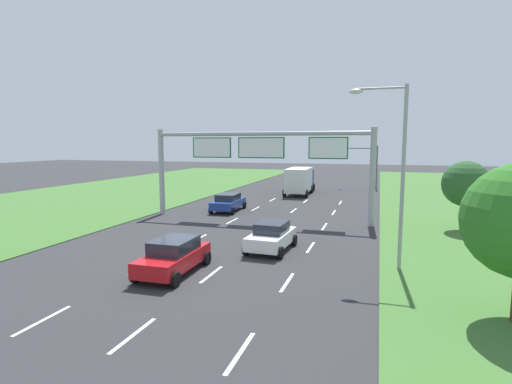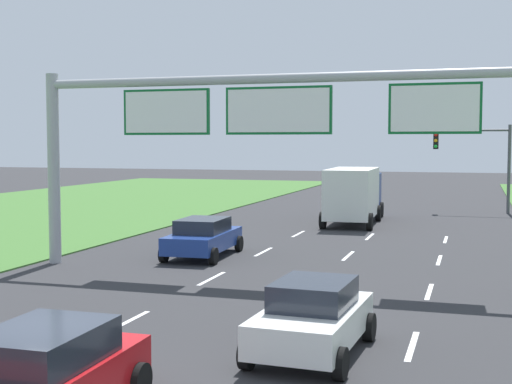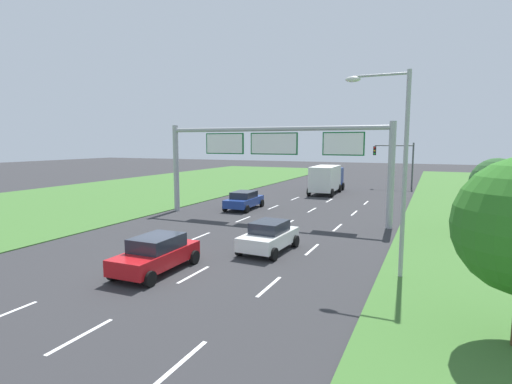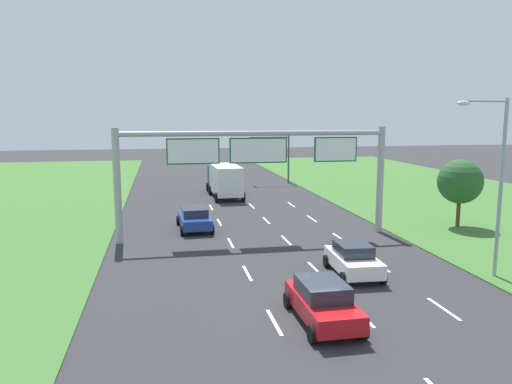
% 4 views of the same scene
% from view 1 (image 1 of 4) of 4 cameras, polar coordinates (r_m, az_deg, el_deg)
% --- Properties ---
extents(ground_plane, '(200.00, 200.00, 0.00)m').
position_cam_1_polar(ground_plane, '(19.23, -11.26, -10.97)').
color(ground_plane, '#2D2D30').
extents(grass_verge_left, '(24.00, 120.00, 0.06)m').
position_cam_1_polar(grass_verge_left, '(40.02, -31.34, -2.46)').
color(grass_verge_left, '#3D6B2D').
rests_on(grass_verge_left, ground_plane).
extents(lane_dashes_inner_left, '(0.14, 44.40, 0.01)m').
position_cam_1_polar(lane_dashes_inner_left, '(22.56, -11.56, -8.27)').
color(lane_dashes_inner_left, white).
rests_on(lane_dashes_inner_left, ground_plane).
extents(lane_dashes_inner_right, '(0.14, 44.40, 0.01)m').
position_cam_1_polar(lane_dashes_inner_right, '(21.15, -3.10, -9.17)').
color(lane_dashes_inner_right, white).
rests_on(lane_dashes_inner_right, ground_plane).
extents(lane_dashes_slip, '(0.14, 44.40, 0.01)m').
position_cam_1_polar(lane_dashes_slip, '(20.25, 6.38, -9.94)').
color(lane_dashes_slip, white).
rests_on(lane_dashes_slip, ground_plane).
extents(car_near_red, '(2.12, 4.35, 1.58)m').
position_cam_1_polar(car_near_red, '(18.72, -11.67, -8.88)').
color(car_near_red, red).
rests_on(car_near_red, ground_plane).
extents(car_lead_silver, '(2.34, 4.55, 1.51)m').
position_cam_1_polar(car_lead_silver, '(34.87, -3.99, -1.44)').
color(car_lead_silver, navy).
rests_on(car_lead_silver, ground_plane).
extents(car_mid_lane, '(2.27, 4.02, 1.57)m').
position_cam_1_polar(car_mid_lane, '(22.13, 2.22, -6.31)').
color(car_mid_lane, white).
rests_on(car_mid_lane, ground_plane).
extents(box_truck, '(2.87, 7.98, 3.07)m').
position_cam_1_polar(box_truck, '(46.61, 6.31, 1.75)').
color(box_truck, navy).
rests_on(box_truck, ground_plane).
extents(sign_gantry, '(17.24, 0.44, 7.00)m').
position_cam_1_polar(sign_gantry, '(30.47, 0.55, 5.25)').
color(sign_gantry, '#9EA0A5').
rests_on(sign_gantry, ground_plane).
extents(traffic_light_mast, '(4.76, 0.49, 5.60)m').
position_cam_1_polar(traffic_light_mast, '(53.85, 14.83, 4.60)').
color(traffic_light_mast, '#47494F').
rests_on(traffic_light_mast, ground_plane).
extents(street_lamp, '(2.61, 0.32, 8.50)m').
position_cam_1_polar(street_lamp, '(19.29, 19.21, 4.20)').
color(street_lamp, '#9EA0A5').
rests_on(street_lamp, ground_plane).
extents(roadside_tree_mid, '(3.05, 3.05, 4.73)m').
position_cam_1_polar(roadside_tree_mid, '(30.02, 27.78, 1.03)').
color(roadside_tree_mid, '#513823').
rests_on(roadside_tree_mid, ground_plane).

